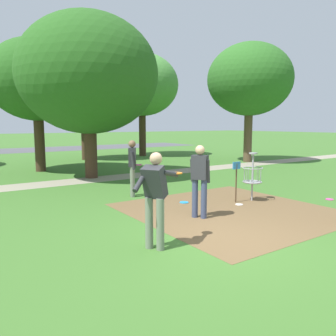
% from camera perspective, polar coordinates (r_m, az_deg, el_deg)
% --- Properties ---
extents(ground_plane, '(160.00, 160.00, 0.00)m').
position_cam_1_polar(ground_plane, '(6.57, 8.42, -12.11)').
color(ground_plane, '#3D6B28').
extents(dirt_tee_pad, '(4.76, 4.87, 0.01)m').
position_cam_1_polar(dirt_tee_pad, '(8.79, 10.52, -7.07)').
color(dirt_tee_pad, brown).
rests_on(dirt_tee_pad, ground).
extents(disc_golf_basket, '(0.98, 0.58, 1.39)m').
position_cam_1_polar(disc_golf_basket, '(9.86, 13.86, -1.14)').
color(disc_golf_basket, '#9E9EA3').
rests_on(disc_golf_basket, ground).
extents(player_foreground_watching, '(0.45, 0.49, 1.71)m').
position_cam_1_polar(player_foreground_watching, '(7.83, 5.39, -1.56)').
color(player_foreground_watching, '#384260').
rests_on(player_foreground_watching, ground).
extents(player_throwing, '(0.45, 0.49, 1.71)m').
position_cam_1_polar(player_throwing, '(10.21, -6.05, 0.54)').
color(player_throwing, slate).
rests_on(player_throwing, ground).
extents(player_waiting_right, '(1.16, 0.52, 1.71)m').
position_cam_1_polar(player_waiting_right, '(5.85, -2.20, -4.43)').
color(player_waiting_right, slate).
rests_on(player_waiting_right, ground).
extents(frisbee_by_tee, '(0.25, 0.25, 0.02)m').
position_cam_1_polar(frisbee_by_tee, '(9.48, 2.74, -5.85)').
color(frisbee_by_tee, '#1E93DB').
rests_on(frisbee_by_tee, ground).
extents(frisbee_far_left, '(0.22, 0.22, 0.02)m').
position_cam_1_polar(frisbee_far_left, '(10.92, 25.70, -4.81)').
color(frisbee_far_left, '#E53D99').
rests_on(frisbee_far_left, ground).
extents(frisbee_far_right, '(0.20, 0.20, 0.02)m').
position_cam_1_polar(frisbee_far_right, '(9.43, 11.97, -6.08)').
color(frisbee_far_right, white).
rests_on(frisbee_far_right, ground).
extents(tree_near_left, '(4.08, 4.08, 6.38)m').
position_cam_1_polar(tree_near_left, '(21.46, -14.17, 13.72)').
color(tree_near_left, '#422D1E').
rests_on(tree_near_left, ground).
extents(tree_near_right, '(4.80, 4.80, 6.74)m').
position_cam_1_polar(tree_near_right, '(20.22, 13.67, 14.32)').
color(tree_near_right, brown).
rests_on(tree_near_right, ground).
extents(tree_mid_left, '(4.33, 4.33, 6.02)m').
position_cam_1_polar(tree_mid_left, '(16.80, -21.39, 13.68)').
color(tree_mid_left, '#422D1E').
rests_on(tree_mid_left, ground).
extents(tree_mid_center, '(5.53, 5.53, 6.50)m').
position_cam_1_polar(tree_mid_center, '(14.17, -13.32, 15.16)').
color(tree_mid_center, '#422D1E').
rests_on(tree_mid_center, ground).
extents(tree_mid_right, '(4.95, 4.95, 6.94)m').
position_cam_1_polar(tree_mid_right, '(23.56, -4.44, 13.85)').
color(tree_mid_right, '#422D1E').
rests_on(tree_mid_right, ground).
extents(parking_lot_strip, '(36.00, 6.00, 0.01)m').
position_cam_1_polar(parking_lot_strip, '(30.66, -26.40, 2.59)').
color(parking_lot_strip, '#4C4C51').
rests_on(parking_lot_strip, ground).
extents(gravel_path, '(40.00, 1.36, 0.00)m').
position_cam_1_polar(gravel_path, '(13.43, -15.56, -2.19)').
color(gravel_path, gray).
rests_on(gravel_path, ground).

